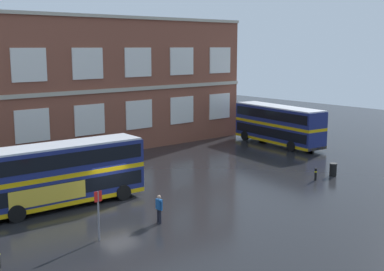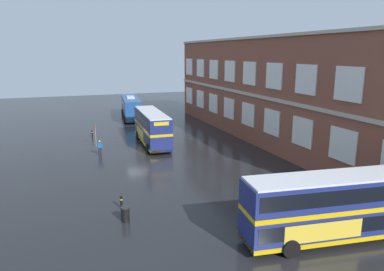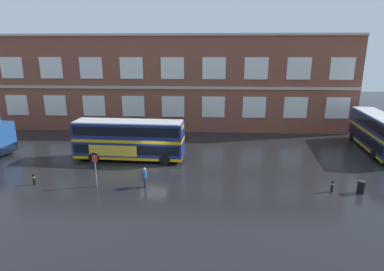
{
  "view_description": "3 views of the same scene",
  "coord_description": "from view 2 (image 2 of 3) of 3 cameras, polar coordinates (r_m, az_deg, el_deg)",
  "views": [
    {
      "loc": [
        -16.72,
        -26.98,
        10.17
      ],
      "look_at": [
        7.34,
        1.26,
        3.63
      ],
      "focal_mm": 47.42,
      "sensor_mm": 36.0,
      "label": 1
    },
    {
      "loc": [
        39.94,
        -8.0,
        11.15
      ],
      "look_at": [
        6.58,
        4.22,
        2.97
      ],
      "focal_mm": 33.87,
      "sensor_mm": 36.0,
      "label": 2
    },
    {
      "loc": [
        5.2,
        -27.53,
        10.71
      ],
      "look_at": [
        3.53,
        3.65,
        2.31
      ],
      "focal_mm": 29.1,
      "sensor_mm": 36.0,
      "label": 3
    }
  ],
  "objects": [
    {
      "name": "double_decker_near",
      "position": [
        44.88,
        -6.34,
        1.31
      ],
      "size": [
        11.11,
        3.26,
        4.07
      ],
      "color": "navy",
      "rests_on": "ground"
    },
    {
      "name": "safety_bollard_west",
      "position": [
        27.33,
        -11.07,
        -10.23
      ],
      "size": [
        0.19,
        0.19,
        0.95
      ],
      "color": "black",
      "rests_on": "ground"
    },
    {
      "name": "bus_stand_flag",
      "position": [
        45.01,
        -14.97,
        0.31
      ],
      "size": [
        0.44,
        0.1,
        2.7
      ],
      "color": "slate",
      "rests_on": "ground"
    },
    {
      "name": "ground_plane",
      "position": [
        42.66,
        -5.85,
        -2.26
      ],
      "size": [
        120.0,
        120.0,
        0.0
      ],
      "primitive_type": "plane",
      "color": "black"
    },
    {
      "name": "safety_bollard_east",
      "position": [
        50.43,
        -15.44,
        0.29
      ],
      "size": [
        0.19,
        0.19,
        0.95
      ],
      "color": "black",
      "rests_on": "ground"
    },
    {
      "name": "brick_terminal_building",
      "position": [
        47.55,
        13.22,
        6.85
      ],
      "size": [
        49.05,
        8.19,
        13.02
      ],
      "color": "brown",
      "rests_on": "ground"
    },
    {
      "name": "waiting_passenger",
      "position": [
        41.28,
        -14.31,
        -1.78
      ],
      "size": [
        0.27,
        0.64,
        1.7
      ],
      "color": "black",
      "rests_on": "ground"
    },
    {
      "name": "station_litter_bin",
      "position": [
        25.34,
        -10.46,
        -12.06
      ],
      "size": [
        0.6,
        0.6,
        1.03
      ],
      "color": "black",
      "rests_on": "ground"
    },
    {
      "name": "touring_coach",
      "position": [
        63.31,
        -9.61,
        4.39
      ],
      "size": [
        12.22,
        3.97,
        3.8
      ],
      "color": "navy",
      "rests_on": "ground"
    },
    {
      "name": "double_decker_middle",
      "position": [
        23.62,
        21.26,
        -10.36
      ],
      "size": [
        3.92,
        11.23,
        4.07
      ],
      "color": "navy",
      "rests_on": "ground"
    }
  ]
}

